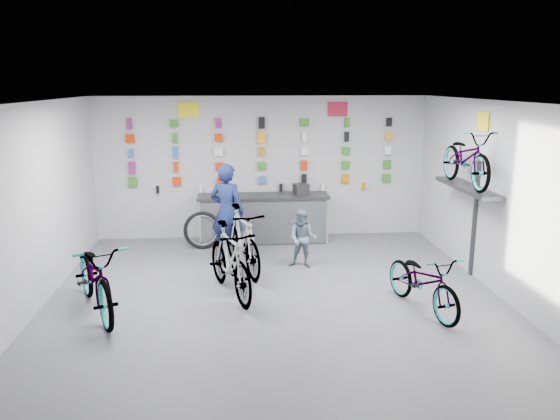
{
  "coord_description": "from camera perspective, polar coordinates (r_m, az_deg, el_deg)",
  "views": [
    {
      "loc": [
        -0.6,
        -7.49,
        3.27
      ],
      "look_at": [
        0.16,
        1.4,
        1.18
      ],
      "focal_mm": 35.0,
      "sensor_mm": 36.0,
      "label": 1
    }
  ],
  "objects": [
    {
      "name": "bike_left",
      "position": [
        8.33,
        -18.71,
        -6.6
      ],
      "size": [
        1.53,
        2.21,
        1.1
      ],
      "primitive_type": "imported",
      "rotation": [
        0.0,
        0.0,
        0.43
      ],
      "color": "gray",
      "rests_on": "floor"
    },
    {
      "name": "bike_wall",
      "position": [
        9.58,
        18.91,
        5.19
      ],
      "size": [
        0.63,
        1.8,
        0.95
      ],
      "primitive_type": "imported",
      "color": "gray",
      "rests_on": "wall_bracket"
    },
    {
      "name": "sign_right",
      "position": [
        11.69,
        6.04,
        10.43
      ],
      "size": [
        0.42,
        0.02,
        0.3
      ],
      "primitive_type": "cube",
      "color": "#B51E39",
      "rests_on": "wall_back"
    },
    {
      "name": "wall_right",
      "position": [
        8.72,
        23.27,
        0.4
      ],
      "size": [
        0.0,
        8.0,
        8.0
      ],
      "primitive_type": "plane",
      "rotation": [
        1.57,
        0.0,
        -1.57
      ],
      "color": "silver",
      "rests_on": "floor"
    },
    {
      "name": "wall_front",
      "position": [
        3.96,
        4.51,
        -13.4
      ],
      "size": [
        7.0,
        0.0,
        7.0
      ],
      "primitive_type": "plane",
      "rotation": [
        -1.57,
        0.0,
        0.0
      ],
      "color": "silver",
      "rests_on": "floor"
    },
    {
      "name": "customer",
      "position": [
        9.81,
        2.39,
        -3.02
      ],
      "size": [
        0.62,
        0.55,
        1.06
      ],
      "primitive_type": "imported",
      "rotation": [
        0.0,
        0.0,
        -0.32
      ],
      "color": "slate",
      "rests_on": "floor"
    },
    {
      "name": "merch_wall",
      "position": [
        11.53,
        -2.07,
        5.77
      ],
      "size": [
        5.57,
        0.08,
        1.57
      ],
      "color": "#2A7F1E",
      "rests_on": "wall_back"
    },
    {
      "name": "floor",
      "position": [
        8.19,
        -0.3,
        -10.32
      ],
      "size": [
        8.0,
        8.0,
        0.0
      ],
      "primitive_type": "plane",
      "color": "#4F5054",
      "rests_on": "ground"
    },
    {
      "name": "wall_bracket",
      "position": [
        9.71,
        19.08,
        1.75
      ],
      "size": [
        0.39,
        1.9,
        2.0
      ],
      "color": "#333338",
      "rests_on": "wall_right"
    },
    {
      "name": "clerk",
      "position": [
        10.2,
        -5.55,
        -0.21
      ],
      "size": [
        0.79,
        0.68,
        1.83
      ],
      "primitive_type": "imported",
      "rotation": [
        0.0,
        0.0,
        2.71
      ],
      "color": "#121C47",
      "rests_on": "floor"
    },
    {
      "name": "sign_side",
      "position": [
        9.62,
        20.45,
        8.69
      ],
      "size": [
        0.02,
        0.4,
        0.3
      ],
      "primitive_type": "cube",
      "color": "yellow",
      "rests_on": "wall_right"
    },
    {
      "name": "ceiling",
      "position": [
        7.52,
        -0.32,
        11.14
      ],
      "size": [
        8.0,
        8.0,
        0.0
      ],
      "primitive_type": "plane",
      "rotation": [
        3.14,
        0.0,
        0.0
      ],
      "color": "white",
      "rests_on": "wall_back"
    },
    {
      "name": "wall_left",
      "position": [
        8.22,
        -25.42,
        -0.53
      ],
      "size": [
        0.0,
        8.0,
        8.0
      ],
      "primitive_type": "plane",
      "rotation": [
        1.57,
        0.0,
        1.57
      ],
      "color": "silver",
      "rests_on": "floor"
    },
    {
      "name": "bike_right",
      "position": [
        8.26,
        14.75,
        -7.18
      ],
      "size": [
        1.04,
        1.83,
        0.91
      ],
      "primitive_type": "imported",
      "rotation": [
        0.0,
        0.0,
        0.27
      ],
      "color": "gray",
      "rests_on": "floor"
    },
    {
      "name": "register",
      "position": [
        11.33,
        2.21,
        2.2
      ],
      "size": [
        0.33,
        0.35,
        0.22
      ],
      "primitive_type": "cube",
      "rotation": [
        0.0,
        0.0,
        0.2
      ],
      "color": "black",
      "rests_on": "counter"
    },
    {
      "name": "counter",
      "position": [
        11.39,
        -1.74,
        -0.95
      ],
      "size": [
        2.7,
        0.66,
        1.0
      ],
      "color": "black",
      "rests_on": "floor"
    },
    {
      "name": "sign_left",
      "position": [
        11.52,
        -9.54,
        10.28
      ],
      "size": [
        0.42,
        0.02,
        0.3
      ],
      "primitive_type": "cube",
      "color": "yellow",
      "rests_on": "wall_back"
    },
    {
      "name": "wall_back",
      "position": [
        11.64,
        -1.9,
        4.45
      ],
      "size": [
        7.0,
        0.0,
        7.0
      ],
      "primitive_type": "plane",
      "rotation": [
        1.57,
        0.0,
        0.0
      ],
      "color": "silver",
      "rests_on": "floor"
    },
    {
      "name": "bike_center",
      "position": [
        8.54,
        -5.26,
        -5.32
      ],
      "size": [
        1.11,
        1.96,
        1.13
      ],
      "primitive_type": "imported",
      "rotation": [
        0.0,
        0.0,
        0.33
      ],
      "color": "gray",
      "rests_on": "floor"
    },
    {
      "name": "bike_service",
      "position": [
        9.59,
        -3.99,
        -3.13
      ],
      "size": [
        1.06,
        2.0,
        1.16
      ],
      "primitive_type": "imported",
      "rotation": [
        0.0,
        0.0,
        0.28
      ],
      "color": "gray",
      "rests_on": "floor"
    },
    {
      "name": "spare_wheel",
      "position": [
        11.06,
        -8.11,
        -2.11
      ],
      "size": [
        0.76,
        0.22,
        0.76
      ],
      "rotation": [
        0.0,
        0.0,
        0.04
      ],
      "color": "black",
      "rests_on": "floor"
    }
  ]
}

